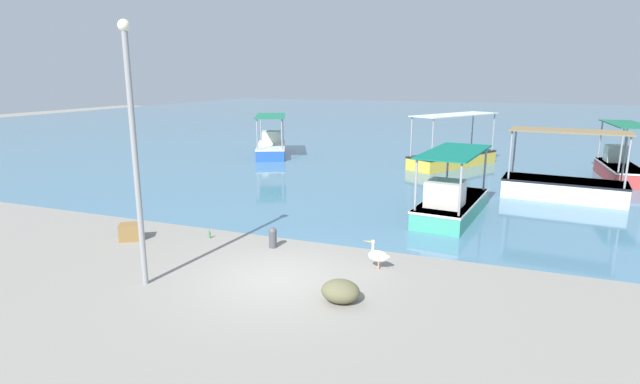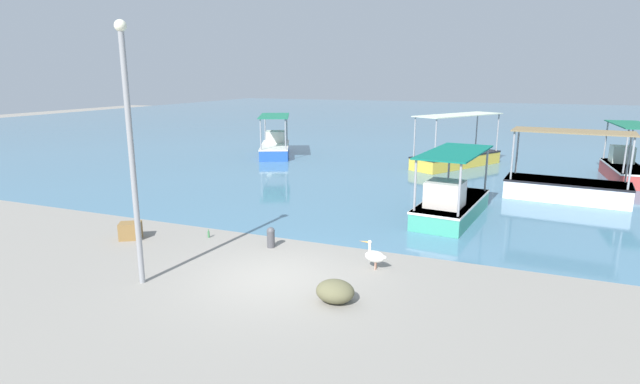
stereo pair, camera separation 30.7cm
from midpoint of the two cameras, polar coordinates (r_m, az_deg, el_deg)
name	(u,v)px [view 1 (the left image)]	position (r m, az deg, el deg)	size (l,w,h in m)	color
ground	(277,278)	(13.17, -5.65, -9.75)	(120.00, 120.00, 0.00)	gray
harbor_water	(465,122)	(59.26, 16.06, 7.69)	(110.00, 90.00, 0.00)	teal
fishing_boat_far_right	(453,156)	(29.86, 14.64, 3.96)	(4.59, 6.20, 2.98)	gold
fishing_boat_near_left	(450,202)	(18.79, 14.24, -1.12)	(2.33, 4.96, 2.47)	teal
fishing_boat_outer	(620,167)	(29.34, 30.80, 2.50)	(1.85, 5.01, 2.81)	#BB3D3A
fishing_boat_near_right	(271,146)	(33.03, -5.86, 5.25)	(3.70, 5.21, 2.61)	blue
fishing_boat_far_left	(563,186)	(23.39, 25.72, 0.67)	(4.96, 2.33, 2.92)	white
pelican	(378,256)	(13.64, 6.00, -7.24)	(0.81, 0.32, 0.80)	#E0997A
lamp_post	(134,144)	(12.67, -21.15, 5.14)	(0.28, 0.28, 6.35)	gray
mooring_bollard	(273,237)	(15.28, -5.99, -5.12)	(0.25, 0.25, 0.64)	#47474C
net_pile	(341,291)	(11.73, 1.60, -11.27)	(0.91, 0.77, 0.53)	brown
cargo_crate	(131,232)	(17.07, -21.29, -4.26)	(0.67, 0.51, 0.54)	olive
glass_bottle	(210,235)	(16.55, -13.02, -4.80)	(0.07, 0.07, 0.27)	#3F7F4C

